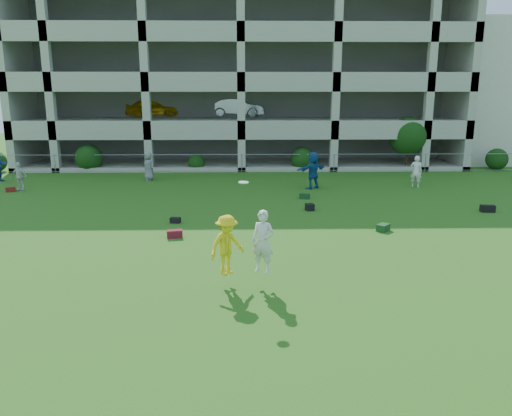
{
  "coord_description": "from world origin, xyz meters",
  "views": [
    {
      "loc": [
        0.21,
        -13.07,
        5.22
      ],
      "look_at": [
        0.57,
        3.0,
        1.4
      ],
      "focal_mm": 35.0,
      "sensor_mm": 36.0,
      "label": 1
    }
  ],
  "objects_px": {
    "parking_garage": "(242,79)",
    "bystander_c": "(149,166)",
    "bystander_b": "(19,176)",
    "crate_d": "(310,207)",
    "frisbee_contest": "(237,244)",
    "bystander_e": "(416,171)",
    "bystander_d": "(313,170)"
  },
  "relations": [
    {
      "from": "bystander_d",
      "to": "frisbee_contest",
      "type": "relative_size",
      "value": 0.78
    },
    {
      "from": "bystander_d",
      "to": "frisbee_contest",
      "type": "height_order",
      "value": "frisbee_contest"
    },
    {
      "from": "frisbee_contest",
      "to": "parking_garage",
      "type": "xyz_separation_m",
      "value": [
        -0.01,
        27.96,
        4.83
      ]
    },
    {
      "from": "frisbee_contest",
      "to": "bystander_e",
      "type": "bearing_deg",
      "value": 55.54
    },
    {
      "from": "bystander_d",
      "to": "parking_garage",
      "type": "distance_m",
      "value": 15.64
    },
    {
      "from": "bystander_e",
      "to": "parking_garage",
      "type": "distance_m",
      "value": 17.73
    },
    {
      "from": "bystander_b",
      "to": "parking_garage",
      "type": "bearing_deg",
      "value": 64.66
    },
    {
      "from": "bystander_e",
      "to": "crate_d",
      "type": "xyz_separation_m",
      "value": [
        -6.5,
        -5.32,
        -0.72
      ]
    },
    {
      "from": "bystander_c",
      "to": "parking_garage",
      "type": "xyz_separation_m",
      "value": [
        5.46,
        11.5,
        5.18
      ]
    },
    {
      "from": "crate_d",
      "to": "parking_garage",
      "type": "relative_size",
      "value": 0.01
    },
    {
      "from": "bystander_b",
      "to": "bystander_c",
      "type": "bearing_deg",
      "value": 39.32
    },
    {
      "from": "bystander_c",
      "to": "crate_d",
      "type": "relative_size",
      "value": 4.77
    },
    {
      "from": "bystander_d",
      "to": "frisbee_contest",
      "type": "bearing_deg",
      "value": 40.97
    },
    {
      "from": "bystander_e",
      "to": "crate_d",
      "type": "bearing_deg",
      "value": 70.2
    },
    {
      "from": "bystander_d",
      "to": "bystander_e",
      "type": "height_order",
      "value": "bystander_d"
    },
    {
      "from": "bystander_b",
      "to": "crate_d",
      "type": "height_order",
      "value": "bystander_b"
    },
    {
      "from": "bystander_d",
      "to": "bystander_c",
      "type": "bearing_deg",
      "value": -49.84
    },
    {
      "from": "bystander_b",
      "to": "bystander_c",
      "type": "relative_size",
      "value": 0.91
    },
    {
      "from": "frisbee_contest",
      "to": "bystander_c",
      "type": "bearing_deg",
      "value": 108.37
    },
    {
      "from": "bystander_c",
      "to": "parking_garage",
      "type": "height_order",
      "value": "parking_garage"
    },
    {
      "from": "bystander_b",
      "to": "bystander_d",
      "type": "relative_size",
      "value": 0.77
    },
    {
      "from": "bystander_e",
      "to": "crate_d",
      "type": "relative_size",
      "value": 4.98
    },
    {
      "from": "crate_d",
      "to": "parking_garage",
      "type": "height_order",
      "value": "parking_garage"
    },
    {
      "from": "bystander_d",
      "to": "parking_garage",
      "type": "relative_size",
      "value": 0.07
    },
    {
      "from": "bystander_b",
      "to": "frisbee_contest",
      "type": "distance_m",
      "value": 17.84
    },
    {
      "from": "parking_garage",
      "to": "bystander_b",
      "type": "bearing_deg",
      "value": -128.87
    },
    {
      "from": "bystander_b",
      "to": "bystander_e",
      "type": "bearing_deg",
      "value": 14.95
    },
    {
      "from": "parking_garage",
      "to": "bystander_c",
      "type": "bearing_deg",
      "value": -115.39
    },
    {
      "from": "crate_d",
      "to": "bystander_d",
      "type": "bearing_deg",
      "value": 81.0
    },
    {
      "from": "crate_d",
      "to": "frisbee_contest",
      "type": "distance_m",
      "value": 9.25
    },
    {
      "from": "bystander_b",
      "to": "bystander_c",
      "type": "distance_m",
      "value": 6.94
    },
    {
      "from": "bystander_b",
      "to": "frisbee_contest",
      "type": "relative_size",
      "value": 0.59
    }
  ]
}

